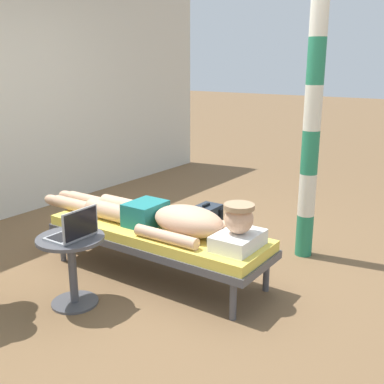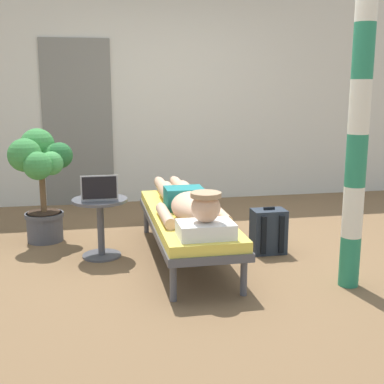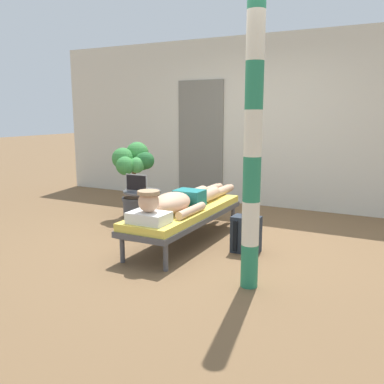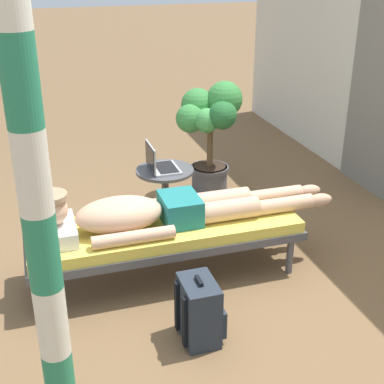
% 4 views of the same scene
% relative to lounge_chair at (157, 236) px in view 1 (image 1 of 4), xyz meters
% --- Properties ---
extents(ground_plane, '(40.00, 40.00, 0.00)m').
position_rel_lounge_chair_xyz_m(ground_plane, '(0.19, 0.13, -0.35)').
color(ground_plane, brown).
extents(lounge_chair, '(0.61, 1.94, 0.42)m').
position_rel_lounge_chair_xyz_m(lounge_chair, '(0.00, 0.00, 0.00)').
color(lounge_chair, '#4C4C51').
rests_on(lounge_chair, ground).
extents(person_reclining, '(0.53, 2.17, 0.33)m').
position_rel_lounge_chair_xyz_m(person_reclining, '(-0.00, -0.09, 0.17)').
color(person_reclining, white).
rests_on(person_reclining, lounge_chair).
extents(side_table, '(0.48, 0.48, 0.52)m').
position_rel_lounge_chair_xyz_m(side_table, '(-0.73, 0.20, 0.01)').
color(side_table, '#4C4C51').
rests_on(side_table, ground).
extents(laptop, '(0.31, 0.24, 0.23)m').
position_rel_lounge_chair_xyz_m(laptop, '(-0.73, 0.14, 0.24)').
color(laptop, '#A5A8AD').
rests_on(laptop, side_table).
extents(backpack, '(0.30, 0.26, 0.42)m').
position_rel_lounge_chair_xyz_m(backpack, '(0.75, 0.01, -0.15)').
color(backpack, '#262D38').
rests_on(backpack, ground).
extents(porch_post, '(0.15, 0.15, 2.67)m').
position_rel_lounge_chair_xyz_m(porch_post, '(1.09, -0.84, 0.99)').
color(porch_post, '#267F59').
rests_on(porch_post, ground).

